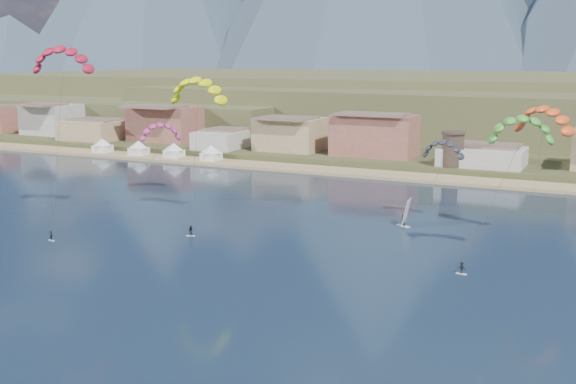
{
  "coord_description": "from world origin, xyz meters",
  "views": [
    {
      "loc": [
        39.84,
        -52.08,
        28.37
      ],
      "look_at": [
        0.0,
        32.0,
        10.0
      ],
      "focal_mm": 43.2,
      "sensor_mm": 36.0,
      "label": 1
    }
  ],
  "objects": [
    {
      "name": "windsurfer",
      "position": [
        8.94,
        59.11,
        1.52
      ],
      "size": [
        3.01,
        3.03,
        4.8
      ],
      "color": "silver",
      "rests_on": "ground"
    },
    {
      "name": "land",
      "position": [
        0.0,
        560.0,
        0.0
      ],
      "size": [
        2200.0,
        900.0,
        4.0
      ],
      "color": "#4D492A",
      "rests_on": "ground"
    },
    {
      "name": "beach_tents",
      "position": [
        -76.25,
        106.0,
        3.71
      ],
      "size": [
        43.4,
        6.4,
        5.0
      ],
      "color": "white",
      "rests_on": "ground"
    },
    {
      "name": "distant_kite_pink",
      "position": [
        -44.78,
        65.08,
        13.63
      ],
      "size": [
        8.76,
        8.23,
        16.72
      ],
      "color": "#262626",
      "rests_on": "ground"
    },
    {
      "name": "watchtower",
      "position": [
        5.0,
        114.0,
        6.37
      ],
      "size": [
        5.82,
        5.82,
        8.6
      ],
      "color": "#47382D",
      "rests_on": "ground"
    },
    {
      "name": "beach",
      "position": [
        0.0,
        106.0,
        0.25
      ],
      "size": [
        2200.0,
        12.0,
        0.9
      ],
      "color": "tan",
      "rests_on": "ground"
    },
    {
      "name": "town",
      "position": [
        -40.0,
        122.0,
        8.0
      ],
      "size": [
        400.0,
        24.0,
        12.0
      ],
      "color": "beige",
      "rests_on": "ground"
    },
    {
      "name": "foothills",
      "position": [
        22.39,
        232.47,
        9.08
      ],
      "size": [
        940.0,
        210.0,
        18.0
      ],
      "color": "brown",
      "rests_on": "ground"
    },
    {
      "name": "ground",
      "position": [
        0.0,
        0.0,
        0.0
      ],
      "size": [
        2400.0,
        2400.0,
        0.0
      ],
      "primitive_type": "plane",
      "color": "black",
      "rests_on": "ground"
    },
    {
      "name": "distant_kite_orange",
      "position": [
        29.93,
        59.68,
        19.49
      ],
      "size": [
        10.58,
        7.9,
        22.48
      ],
      "color": "#262626",
      "rests_on": "ground"
    },
    {
      "name": "kitesurfer_green",
      "position": [
        28.37,
        45.26,
        19.05
      ],
      "size": [
        10.93,
        11.56,
        21.84
      ],
      "color": "silver",
      "rests_on": "ground"
    },
    {
      "name": "kitesurfer_yellow",
      "position": [
        -24.44,
        47.96,
        23.19
      ],
      "size": [
        10.97,
        12.53,
        26.25
      ],
      "color": "silver",
      "rests_on": "ground"
    },
    {
      "name": "distant_kite_dark",
      "position": [
        13.52,
        65.52,
        13.18
      ],
      "size": [
        7.62,
        5.6,
        15.99
      ],
      "color": "#262626",
      "rests_on": "ground"
    },
    {
      "name": "kitesurfer_red",
      "position": [
        -44.66,
        38.09,
        28.39
      ],
      "size": [
        12.83,
        16.08,
        31.8
      ],
      "color": "silver",
      "rests_on": "ground"
    }
  ]
}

